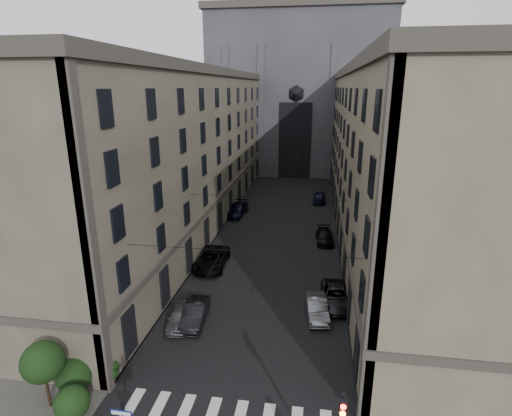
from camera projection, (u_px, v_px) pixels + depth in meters
The scene contains 15 objects.
sidewalk_left at pixel (199, 221), 51.56m from camera, with size 7.00×80.00×0.15m, color #383533.
sidewalk_right at pixel (366, 229), 48.52m from camera, with size 7.00×80.00×0.15m, color #383533.
building_left at pixel (173, 149), 49.29m from camera, with size 13.60×60.60×18.85m.
building_right at pixel (399, 154), 45.39m from camera, with size 13.60×60.60×18.85m.
gothic_tower at pixel (300, 81), 81.73m from camera, with size 35.00×23.00×58.00m.
shrub_cluster at pixel (65, 375), 21.49m from camera, with size 3.90×4.40×3.90m.
tram_wires at pixel (281, 169), 47.60m from camera, with size 14.00×60.00×0.43m.
car_left_near at pixel (180, 317), 29.01m from camera, with size 1.52×3.78×1.29m, color slate.
car_left_midnear at pixel (195, 313), 29.34m from camera, with size 1.55×4.45×1.47m, color black.
car_left_midfar at pixel (212, 259), 38.36m from camera, with size 2.73×5.92×1.64m, color black.
car_left_far at pixel (237, 210), 53.88m from camera, with size 2.27×5.57×1.62m, color black.
car_right_near at pixel (317, 308), 30.17m from camera, with size 1.48×4.26×1.40m, color slate.
car_right_midnear at pixel (336, 296), 31.84m from camera, with size 2.37×5.14×1.43m, color black.
car_right_midfar at pixel (325, 236), 44.66m from camera, with size 1.86×4.58×1.33m, color black.
car_right_far at pixel (319, 198), 59.97m from camera, with size 1.79×4.44×1.51m, color black.
Camera 1 is at (4.17, -11.16, 16.69)m, focal length 28.00 mm.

